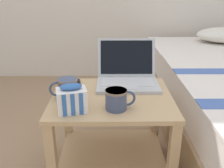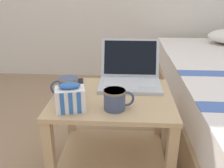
{
  "view_description": "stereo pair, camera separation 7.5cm",
  "coord_description": "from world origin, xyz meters",
  "px_view_note": "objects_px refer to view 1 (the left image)",
  "views": [
    {
      "loc": [
        -0.01,
        -1.14,
        0.99
      ],
      "look_at": [
        0.0,
        -0.04,
        0.55
      ],
      "focal_mm": 40.0,
      "sensor_mm": 36.0,
      "label": 1
    },
    {
      "loc": [
        0.07,
        -1.14,
        0.99
      ],
      "look_at": [
        0.0,
        -0.04,
        0.55
      ],
      "focal_mm": 40.0,
      "sensor_mm": 36.0,
      "label": 2
    }
  ],
  "objects_px": {
    "laptop": "(127,75)",
    "mug_front_left": "(117,98)",
    "mug_front_right": "(67,87)",
    "snack_bag": "(72,99)",
    "cell_phone": "(74,84)"
  },
  "relations": [
    {
      "from": "mug_front_left",
      "to": "snack_bag",
      "type": "distance_m",
      "value": 0.2
    },
    {
      "from": "laptop",
      "to": "snack_bag",
      "type": "xyz_separation_m",
      "value": [
        -0.26,
        -0.34,
        0.01
      ]
    },
    {
      "from": "snack_bag",
      "to": "cell_phone",
      "type": "xyz_separation_m",
      "value": [
        -0.03,
        0.31,
        -0.05
      ]
    },
    {
      "from": "laptop",
      "to": "mug_front_right",
      "type": "relative_size",
      "value": 2.44
    },
    {
      "from": "snack_bag",
      "to": "mug_front_left",
      "type": "bearing_deg",
      "value": 6.03
    },
    {
      "from": "snack_bag",
      "to": "cell_phone",
      "type": "height_order",
      "value": "snack_bag"
    },
    {
      "from": "mug_front_right",
      "to": "snack_bag",
      "type": "xyz_separation_m",
      "value": [
        0.04,
        -0.14,
        0.0
      ]
    },
    {
      "from": "laptop",
      "to": "cell_phone",
      "type": "relative_size",
      "value": 2.12
    },
    {
      "from": "laptop",
      "to": "mug_front_left",
      "type": "height_order",
      "value": "laptop"
    },
    {
      "from": "snack_bag",
      "to": "mug_front_right",
      "type": "bearing_deg",
      "value": 106.65
    },
    {
      "from": "snack_bag",
      "to": "cell_phone",
      "type": "relative_size",
      "value": 0.91
    },
    {
      "from": "laptop",
      "to": "mug_front_left",
      "type": "xyz_separation_m",
      "value": [
        -0.07,
        -0.32,
        0.0
      ]
    },
    {
      "from": "mug_front_left",
      "to": "cell_phone",
      "type": "height_order",
      "value": "mug_front_left"
    },
    {
      "from": "mug_front_left",
      "to": "mug_front_right",
      "type": "bearing_deg",
      "value": 152.93
    },
    {
      "from": "snack_bag",
      "to": "cell_phone",
      "type": "distance_m",
      "value": 0.31
    }
  ]
}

